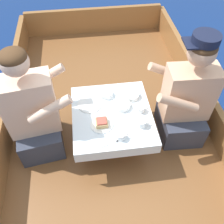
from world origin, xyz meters
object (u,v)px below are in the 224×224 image
at_px(person_starboard, 186,100).
at_px(coffee_cup_starboard, 121,136).
at_px(person_port, 34,114).
at_px(coffee_cup_center, 141,109).
at_px(sandwich, 102,122).
at_px(coffee_cup_port, 142,123).

bearing_deg(person_starboard, coffee_cup_starboard, 27.48).
height_order(person_port, coffee_cup_center, person_port).
height_order(person_port, sandwich, person_port).
distance_m(person_port, sandwich, 0.55).
xyz_separation_m(person_port, coffee_cup_center, (0.87, -0.04, -0.02)).
relative_size(coffee_cup_port, coffee_cup_starboard, 1.05).
xyz_separation_m(person_starboard, sandwich, (-0.73, -0.13, -0.03)).
relative_size(person_port, coffee_cup_port, 10.16).
height_order(person_port, coffee_cup_starboard, person_port).
bearing_deg(sandwich, coffee_cup_center, 17.05).
distance_m(sandwich, coffee_cup_center, 0.35).
height_order(person_port, coffee_cup_port, person_port).
distance_m(person_starboard, coffee_cup_center, 0.39).
bearing_deg(person_port, coffee_cup_center, -10.56).
relative_size(coffee_cup_starboard, coffee_cup_center, 0.99).
bearing_deg(coffee_cup_starboard, person_port, 156.28).
xyz_separation_m(sandwich, coffee_cup_port, (0.32, -0.05, -0.00)).
distance_m(person_starboard, sandwich, 0.74).
bearing_deg(person_port, person_starboard, -8.65).
height_order(person_port, person_starboard, person_starboard).
distance_m(person_port, coffee_cup_center, 0.87).
relative_size(person_port, coffee_cup_center, 10.60).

